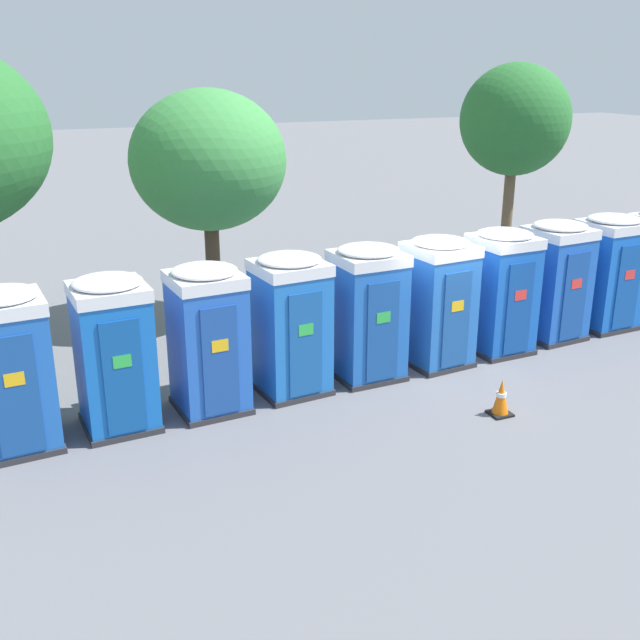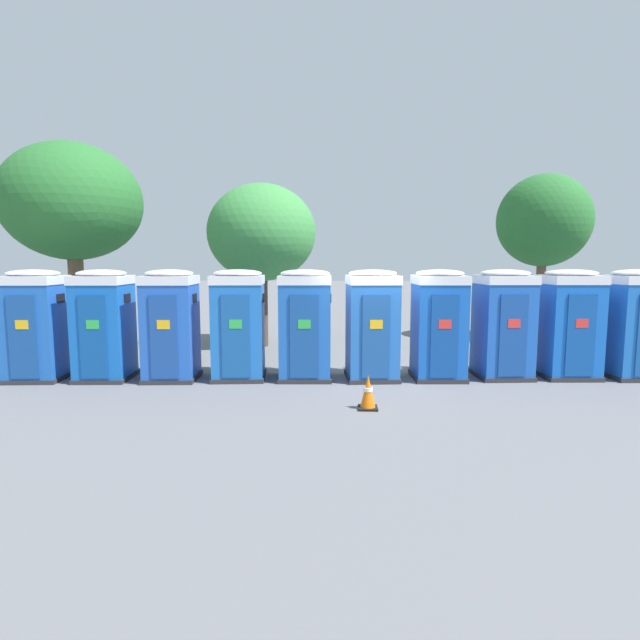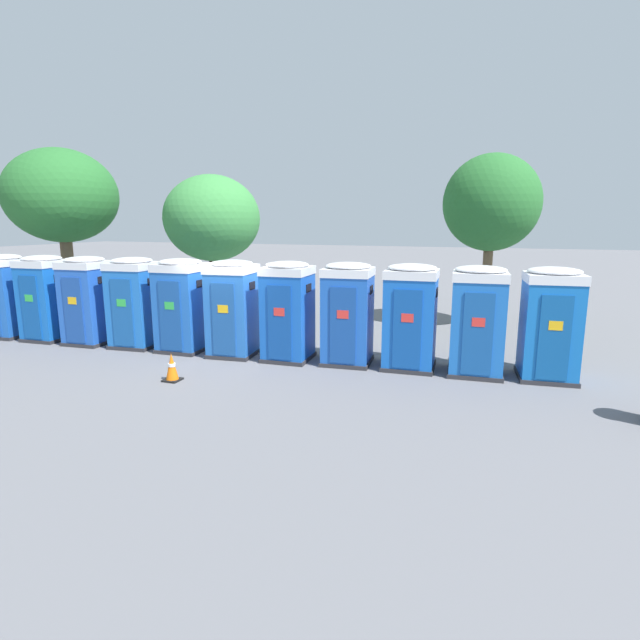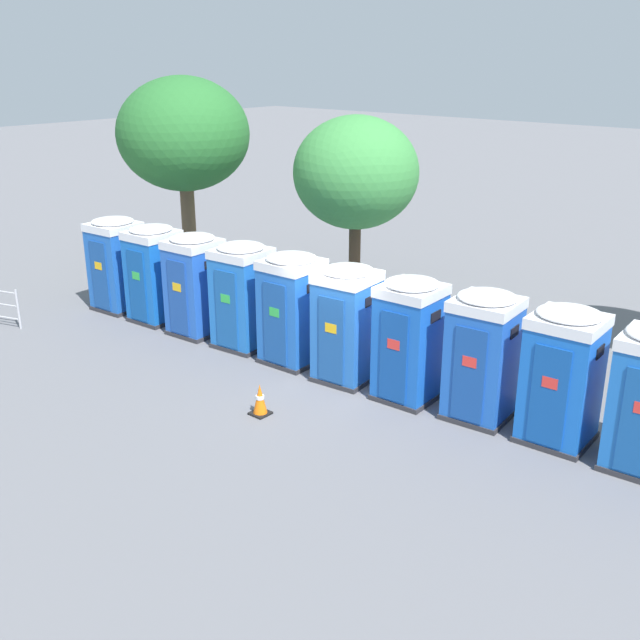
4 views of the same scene
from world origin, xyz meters
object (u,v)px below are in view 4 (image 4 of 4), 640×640
portapotty_2 (195,284)px  portapotty_3 (242,295)px  portapotty_0 (116,263)px  portapotty_7 (483,355)px  portapotty_4 (292,308)px  street_tree_1 (356,173)px  portapotty_6 (409,339)px  street_tree_0 (183,135)px  portapotty_5 (347,323)px  traffic_cone (260,400)px  portapotty_8 (562,375)px  portapotty_1 (154,273)px

portapotty_2 → portapotty_3: 1.54m
portapotty_0 → portapotty_7: bearing=3.7°
portapotty_3 → portapotty_7: bearing=3.7°
portapotty_4 → street_tree_1: size_ratio=0.49×
portapotty_0 → portapotty_6: same height
portapotty_6 → street_tree_0: (-9.99, 2.69, 3.10)m
portapotty_5 → traffic_cone: size_ratio=3.97×
portapotty_2 → street_tree_0: bearing=141.4°
portapotty_2 → portapotty_5: bearing=3.2°
street_tree_0 → portapotty_3: bearing=-28.3°
portapotty_2 → portapotty_3: size_ratio=1.00×
portapotty_5 → portapotty_8: same height
portapotty_4 → portapotty_5: same height
portapotty_4 → portapotty_7: bearing=4.2°
traffic_cone → portapotty_3: bearing=141.1°
portapotty_0 → portapotty_6: bearing=3.1°
portapotty_3 → portapotty_6: (4.63, 0.20, 0.00)m
portapotty_3 → traffic_cone: (2.88, -2.33, -0.97)m
portapotty_6 → portapotty_0: bearing=-176.9°
portapotty_3 → portapotty_8: size_ratio=1.00×
street_tree_1 → traffic_cone: 8.16m
street_tree_0 → portapotty_6: bearing=-15.1°
portapotty_1 → portapotty_5: (6.17, 0.31, -0.00)m
portapotty_1 → traffic_cone: size_ratio=3.97×
portapotty_7 → portapotty_4: bearing=-175.8°
portapotty_2 → street_tree_0: street_tree_0 is taller
portapotty_1 → portapotty_8: size_ratio=1.00×
portapotty_6 → street_tree_1: bearing=138.1°
portapotty_0 → portapotty_2: same height
portapotty_0 → portapotty_3: (4.62, 0.30, 0.00)m
portapotty_8 → street_tree_0: street_tree_0 is taller
portapotty_1 → portapotty_6: same height
street_tree_0 → portapotty_4: bearing=-22.3°
portapotty_4 → portapotty_1: bearing=-176.6°
portapotty_2 → portapotty_0: bearing=-177.3°
portapotty_6 → portapotty_1: bearing=-176.9°
portapotty_0 → portapotty_5: size_ratio=1.00×
portapotty_7 → street_tree_0: 12.19m
portapotty_0 → portapotty_8: same height
portapotty_3 → street_tree_1: (-0.16, 4.49, 2.32)m
portapotty_5 → portapotty_6: (1.54, 0.10, 0.00)m
portapotty_1 → portapotty_7: 9.26m
portapotty_0 → portapotty_4: size_ratio=1.00×
street_tree_0 → portapotty_1: bearing=-53.7°
portapotty_4 → traffic_cone: size_ratio=3.97×
portapotty_1 → portapotty_7: (9.24, 0.62, -0.00)m
portapotty_5 → street_tree_0: (-8.45, 2.79, 3.10)m
portapotty_6 → street_tree_0: street_tree_0 is taller
portapotty_6 → traffic_cone: portapotty_6 is taller
street_tree_1 → traffic_cone: (3.04, -6.82, -3.30)m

